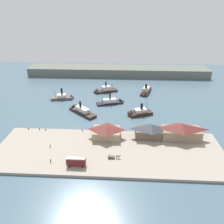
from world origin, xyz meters
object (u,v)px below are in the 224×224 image
object	(u,v)px
ferry_shed_customs_shed	(151,131)
ferry_mid_harbor	(113,102)
pedestrian_standing_center	(50,146)
ferry_near_quay	(145,92)
mooring_post_center_west	(46,130)
ferry_outer_harbor	(65,97)
horse_cart	(114,156)
ferry_shed_west_terminal	(181,131)
pedestrian_by_tram	(51,161)
ferry_shed_central_terminal	(106,131)
street_tram	(76,161)
mooring_post_east	(39,129)
mooring_post_center_east	(29,129)
ferry_departing_north	(138,113)
mooring_post_west	(82,130)
ferry_approaching_east	(103,90)
ferry_approaching_west	(80,110)

from	to	relation	value
ferry_shed_customs_shed	ferry_mid_harbor	bearing A→B (deg)	115.96
ferry_mid_harbor	ferry_shed_customs_shed	bearing A→B (deg)	-64.04
ferry_shed_customs_shed	pedestrian_standing_center	world-z (taller)	ferry_shed_customs_shed
ferry_mid_harbor	ferry_near_quay	size ratio (longest dim) A/B	0.96
mooring_post_center_west	ferry_outer_harbor	bearing A→B (deg)	91.93
horse_cart	ferry_mid_harbor	xyz separation A→B (m)	(-3.59, 64.43, -0.86)
ferry_shed_customs_shed	ferry_shed_west_terminal	bearing A→B (deg)	-0.20
pedestrian_by_tram	ferry_near_quay	world-z (taller)	ferry_near_quay
horse_cart	pedestrian_standing_center	distance (m)	32.22
ferry_near_quay	ferry_shed_central_terminal	bearing A→B (deg)	-111.03
street_tram	mooring_post_east	world-z (taller)	street_tram
street_tram	ferry_outer_harbor	xyz separation A→B (m)	(-24.95, 77.23, -2.29)
mooring_post_center_east	ferry_outer_harbor	size ratio (longest dim) A/B	0.05
horse_cart	mooring_post_center_west	bearing A→B (deg)	150.18
pedestrian_standing_center	ferry_departing_north	distance (m)	59.85
pedestrian_by_tram	mooring_post_west	size ratio (longest dim) A/B	1.95
street_tram	mooring_post_center_east	world-z (taller)	street_tram
ferry_shed_west_terminal	ferry_approaching_east	bearing A→B (deg)	124.56
ferry_mid_harbor	pedestrian_standing_center	bearing A→B (deg)	-115.83
mooring_post_west	ferry_near_quay	bearing A→B (deg)	57.50
ferry_near_quay	ferry_shed_customs_shed	bearing A→B (deg)	-92.41
ferry_shed_central_terminal	street_tram	distance (m)	26.41
mooring_post_east	mooring_post_center_west	size ratio (longest dim) A/B	1.00
ferry_shed_west_terminal	ferry_approaching_west	world-z (taller)	ferry_shed_west_terminal
horse_cart	mooring_post_east	distance (m)	48.66
street_tram	ferry_near_quay	xyz separation A→B (m)	(37.32, 91.95, -2.15)
mooring_post_west	mooring_post_east	bearing A→B (deg)	179.65
ferry_shed_central_terminal	pedestrian_standing_center	xyz separation A→B (m)	(-26.83, -10.91, -2.77)
horse_cart	mooring_post_west	distance (m)	29.44
ferry_shed_central_terminal	horse_cart	size ratio (longest dim) A/B	2.42
street_tram	horse_cart	distance (m)	17.08
mooring_post_west	ferry_departing_north	size ratio (longest dim) A/B	0.05
ferry_outer_harbor	pedestrian_by_tram	bearing A→B (deg)	-80.20
ferry_mid_harbor	ferry_outer_harbor	distance (m)	37.77
mooring_post_center_west	horse_cart	bearing A→B (deg)	-29.82
horse_cart	ferry_departing_north	world-z (taller)	ferry_departing_north
street_tram	pedestrian_by_tram	xyz separation A→B (m)	(-11.92, 1.82, -1.65)
ferry_shed_customs_shed	ferry_outer_harbor	bearing A→B (deg)	138.67
mooring_post_center_west	mooring_post_center_east	bearing A→B (deg)	177.72
pedestrian_standing_center	ferry_shed_central_terminal	bearing A→B (deg)	22.12
ferry_shed_central_terminal	mooring_post_east	distance (m)	38.70
pedestrian_standing_center	mooring_post_center_east	distance (m)	23.77
pedestrian_by_tram	ferry_outer_harbor	distance (m)	76.54
mooring_post_center_west	ferry_mid_harbor	size ratio (longest dim) A/B	0.04
ferry_shed_customs_shed	ferry_near_quay	size ratio (longest dim) A/B	0.75
ferry_shed_west_terminal	ferry_departing_north	world-z (taller)	ferry_shed_west_terminal
pedestrian_by_tram	ferry_approaching_west	xyz separation A→B (m)	(2.92, 53.04, -0.53)
street_tram	ferry_approaching_west	bearing A→B (deg)	99.31
street_tram	mooring_post_east	size ratio (longest dim) A/B	9.18
ferry_shed_customs_shed	ferry_approaching_east	size ratio (longest dim) A/B	0.81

